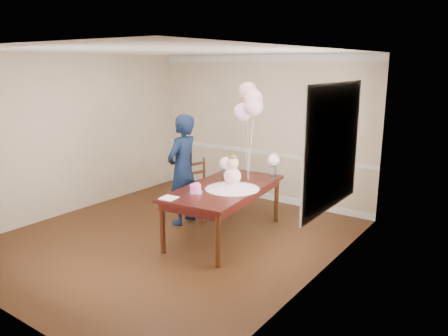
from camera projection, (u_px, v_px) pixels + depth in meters
floor at (172, 238)px, 6.52m from camera, size 4.50×5.00×0.00m
ceiling at (166, 51)px, 5.89m from camera, size 4.50×5.00×0.02m
wall_back at (260, 129)px, 8.18m from camera, size 4.50×0.02×2.70m
wall_left at (72, 135)px, 7.48m from camera, size 0.02×5.00×2.70m
wall_right at (317, 171)px, 4.93m from camera, size 0.02×5.00×2.70m
chair_rail_trim at (259, 152)px, 8.28m from camera, size 4.50×0.02×0.07m
crown_molding at (261, 58)px, 7.87m from camera, size 4.50×0.02×0.12m
baseboard_trim at (259, 195)px, 8.47m from camera, size 4.50×0.02×0.12m
window_frame at (333, 147)px, 5.29m from camera, size 0.02×1.66×1.56m
window_blinds at (332, 147)px, 5.30m from camera, size 0.01×1.50×1.40m
dining_table_top at (225, 188)px, 6.43m from camera, size 1.26×2.17×0.05m
table_apron at (225, 193)px, 6.45m from camera, size 1.14×2.06×0.10m
table_leg_fl at (162, 228)px, 5.92m from camera, size 0.08×0.08×0.73m
table_leg_fr at (218, 240)px, 5.50m from camera, size 0.08×0.08×0.73m
table_leg_bl at (230, 193)px, 7.53m from camera, size 0.08×0.08×0.73m
table_leg_br at (276, 200)px, 7.12m from camera, size 0.08×0.08×0.73m
baby_skirt at (232, 185)px, 6.29m from camera, size 0.87×0.87×0.10m
baby_torso at (232, 176)px, 6.26m from camera, size 0.25×0.25×0.25m
baby_head at (232, 163)px, 6.21m from camera, size 0.18×0.18×0.18m
baby_hair at (232, 158)px, 6.20m from camera, size 0.12×0.12×0.12m
cake_platter at (196, 192)px, 6.12m from camera, size 0.25×0.25×0.01m
birthday_cake at (196, 188)px, 6.11m from camera, size 0.17×0.17×0.10m
cake_flower_a at (195, 183)px, 6.10m from camera, size 0.03×0.03×0.03m
cake_flower_b at (198, 183)px, 6.10m from camera, size 0.03×0.03×0.03m
rose_vase_near at (226, 175)px, 6.74m from camera, size 0.11×0.11×0.17m
roses_near at (226, 163)px, 6.70m from camera, size 0.20×0.20×0.20m
rose_vase_far at (273, 171)px, 6.96m from camera, size 0.11×0.11×0.17m
roses_far at (273, 160)px, 6.92m from camera, size 0.20×0.20×0.20m
napkin at (169, 198)px, 5.85m from camera, size 0.23×0.23×0.01m
balloon_weight at (248, 178)px, 6.85m from camera, size 0.05×0.05×0.02m
balloon_a at (243, 112)px, 6.66m from camera, size 0.29×0.29×0.29m
balloon_b at (254, 106)px, 6.50m from camera, size 0.29×0.29×0.29m
balloon_c at (253, 98)px, 6.64m from camera, size 0.29×0.29×0.29m
balloon_d at (248, 91)px, 6.69m from camera, size 0.29×0.29×0.29m
balloon_ribbon_a at (245, 150)px, 6.78m from camera, size 0.10×0.01×0.87m
balloon_ribbon_b at (251, 148)px, 6.69m from camera, size 0.11×0.04×0.97m
balloon_ribbon_c at (251, 144)px, 6.77m from camera, size 0.01×0.10×1.07m
balloon_ribbon_d at (248, 140)px, 6.79m from camera, size 0.10×0.10×1.17m
dining_chair_seat at (204, 193)px, 7.26m from camera, size 0.50×0.50×0.05m
chair_leg_fl at (189, 206)px, 7.32m from camera, size 0.05×0.05×0.42m
chair_leg_fr at (203, 211)px, 7.07m from camera, size 0.05×0.05×0.42m
chair_leg_bl at (205, 202)px, 7.55m from camera, size 0.05×0.05×0.42m
chair_leg_br at (219, 206)px, 7.30m from camera, size 0.05×0.05×0.42m
chair_back_post_l at (188, 177)px, 7.22m from camera, size 0.05×0.05×0.54m
chair_back_post_r at (204, 173)px, 7.45m from camera, size 0.05×0.05×0.54m
chair_slat_low at (196, 181)px, 7.36m from camera, size 0.11×0.38×0.05m
chair_slat_mid at (196, 173)px, 7.32m from camera, size 0.11×0.38×0.05m
chair_slat_top at (196, 164)px, 7.29m from camera, size 0.11×0.38×0.05m
woman at (183, 170)px, 6.96m from camera, size 0.47×0.67×1.77m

